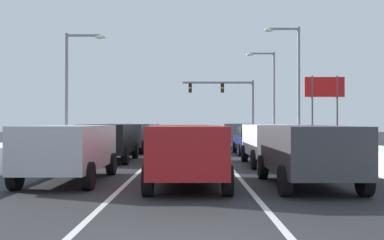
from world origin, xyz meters
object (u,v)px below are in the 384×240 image
(street_lamp_right_mid, at_px, (295,75))
(suv_silver_left_lane_nearest, at_px, (70,148))
(suv_white_right_lane_second, at_px, (273,140))
(street_lamp_right_far, at_px, (271,88))
(sedan_green_center_lane_fourth, at_px, (189,137))
(suv_black_left_lane_second, at_px, (110,139))
(sedan_navy_right_lane_third, at_px, (254,141))
(suv_tan_center_lane_second, at_px, (184,140))
(street_lamp_left_mid, at_px, (73,79))
(suv_gray_right_lane_fourth, at_px, (236,133))
(suv_charcoal_left_lane_third, at_px, (129,135))
(roadside_sign_right, at_px, (325,94))
(suv_charcoal_right_lane_nearest, at_px, (308,150))
(sedan_maroon_center_lane_third, at_px, (186,140))
(suv_red_center_lane_nearest, at_px, (189,150))
(traffic_light_gantry, at_px, (231,96))
(suv_white_left_lane_fourth, at_px, (145,133))

(street_lamp_right_mid, bearing_deg, suv_silver_left_lane_nearest, -119.35)
(suv_white_right_lane_second, relative_size, street_lamp_right_far, 0.60)
(sedan_green_center_lane_fourth, distance_m, suv_black_left_lane_second, 11.88)
(sedan_navy_right_lane_third, bearing_deg, suv_tan_center_lane_second, -123.22)
(street_lamp_right_mid, xyz_separation_m, street_lamp_left_mid, (-15.30, -3.68, -0.62))
(suv_white_right_lane_second, bearing_deg, street_lamp_left_mid, 135.66)
(suv_gray_right_lane_fourth, relative_size, suv_charcoal_left_lane_third, 1.00)
(roadside_sign_right, bearing_deg, suv_charcoal_right_lane_nearest, -107.31)
(sedan_maroon_center_lane_third, relative_size, suv_silver_left_lane_nearest, 0.92)
(suv_white_right_lane_second, height_order, street_lamp_right_far, street_lamp_right_far)
(suv_red_center_lane_nearest, bearing_deg, street_lamp_left_mid, 114.27)
(suv_gray_right_lane_fourth, distance_m, sedan_maroon_center_lane_third, 6.30)
(suv_tan_center_lane_second, bearing_deg, street_lamp_right_far, 71.49)
(suv_charcoal_left_lane_third, bearing_deg, sedan_maroon_center_lane_third, -6.79)
(street_lamp_right_far, height_order, roadside_sign_right, street_lamp_right_far)
(street_lamp_left_mid, xyz_separation_m, roadside_sign_right, (18.46, 6.83, -0.56))
(suv_gray_right_lane_fourth, bearing_deg, traffic_light_gantry, 86.38)
(suv_charcoal_right_lane_nearest, relative_size, street_lamp_left_mid, 0.65)
(suv_tan_center_lane_second, height_order, sedan_green_center_lane_fourth, suv_tan_center_lane_second)
(suv_white_left_lane_fourth, bearing_deg, suv_charcoal_left_lane_third, -92.62)
(suv_white_right_lane_second, bearing_deg, suv_white_left_lane_fourth, 115.90)
(suv_gray_right_lane_fourth, xyz_separation_m, sedan_maroon_center_lane_third, (-3.46, -5.27, -0.25))
(suv_tan_center_lane_second, height_order, sedan_maroon_center_lane_third, suv_tan_center_lane_second)
(suv_black_left_lane_second, xyz_separation_m, suv_white_left_lane_fourth, (0.28, 12.11, 0.00))
(traffic_light_gantry, bearing_deg, sedan_navy_right_lane_third, -91.73)
(suv_charcoal_left_lane_third, bearing_deg, sedan_green_center_lane_fourth, 56.01)
(suv_silver_left_lane_nearest, xyz_separation_m, traffic_light_gantry, (7.73, 34.47, 3.48))
(sedan_maroon_center_lane_third, bearing_deg, suv_charcoal_left_lane_third, 173.21)
(suv_charcoal_right_lane_nearest, bearing_deg, street_lamp_right_far, 82.24)
(traffic_light_gantry, bearing_deg, suv_white_left_lane_fourth, -116.26)
(suv_gray_right_lane_fourth, distance_m, street_lamp_left_mid, 11.61)
(sedan_green_center_lane_fourth, bearing_deg, suv_silver_left_lane_nearest, -100.47)
(suv_charcoal_right_lane_nearest, height_order, street_lamp_right_far, street_lamp_right_far)
(suv_charcoal_right_lane_nearest, height_order, suv_charcoal_left_lane_third, same)
(street_lamp_left_mid, relative_size, roadside_sign_right, 1.38)
(suv_red_center_lane_nearest, distance_m, traffic_light_gantry, 35.86)
(suv_black_left_lane_second, bearing_deg, street_lamp_right_mid, 48.58)
(suv_red_center_lane_nearest, relative_size, street_lamp_left_mid, 0.65)
(suv_tan_center_lane_second, height_order, traffic_light_gantry, traffic_light_gantry)
(suv_charcoal_left_lane_third, distance_m, traffic_light_gantry, 22.84)
(sedan_green_center_lane_fourth, relative_size, suv_black_left_lane_second, 0.92)
(suv_gray_right_lane_fourth, bearing_deg, roadside_sign_right, 32.34)
(traffic_light_gantry, xyz_separation_m, street_lamp_right_far, (3.07, -6.28, 0.42))
(street_lamp_left_mid, bearing_deg, sedan_navy_right_lane_third, -22.58)
(street_lamp_left_mid, bearing_deg, suv_charcoal_left_lane_third, -34.83)
(traffic_light_gantry, distance_m, street_lamp_right_mid, 15.07)
(suv_charcoal_right_lane_nearest, height_order, suv_white_right_lane_second, same)
(suv_gray_right_lane_fourth, height_order, suv_tan_center_lane_second, same)
(sedan_maroon_center_lane_third, xyz_separation_m, street_lamp_right_far, (7.56, 15.30, 4.16))
(sedan_green_center_lane_fourth, xyz_separation_m, suv_silver_left_lane_nearest, (-3.41, -18.45, 0.25))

